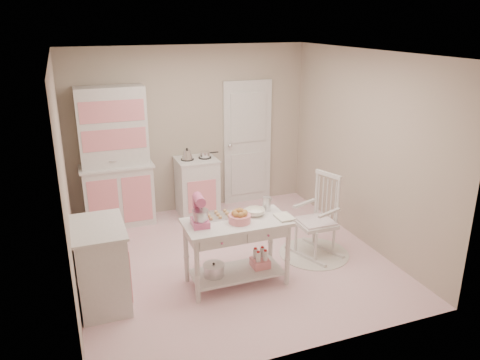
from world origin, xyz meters
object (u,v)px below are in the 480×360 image
Objects in this scene: base_cabinet at (102,265)px; work_table at (237,252)px; bread_basket at (240,219)px; rocking_chair at (316,216)px; hutch at (115,158)px; stand_mixer at (200,211)px; stove at (197,187)px.

base_cabinet is 1.50m from work_table.
base_cabinet is 1.58m from bread_basket.
bread_basket is (-1.19, -0.36, 0.30)m from rocking_chair.
stand_mixer is (0.65, -2.19, -0.07)m from hutch.
hutch is 3.01m from rocking_chair.
stand_mixer reaches higher than bread_basket.
stand_mixer is at bearing -73.52° from hutch.
hutch is 2.54m from work_table.
bread_basket is at bearing -92.90° from stove.
stand_mixer is (-0.55, -2.14, 0.51)m from stove.
work_table is at bearing -93.49° from stove.
hutch is 8.32× the size of bread_basket.
work_table is at bearing 1.30° from stand_mixer.
rocking_chair is (2.71, 0.17, 0.09)m from base_cabinet.
bread_basket is at bearing -6.90° from base_cabinet.
hutch is at bearing 120.01° from rocking_chair.
base_cabinet is at bearing 178.02° from stand_mixer.
base_cabinet is at bearing 174.91° from work_table.
hutch is 2.20m from base_cabinet.
rocking_chair reaches higher than bread_basket.
work_table is (1.50, -0.13, -0.06)m from base_cabinet.
base_cabinet reaches higher than bread_basket.
stove and base_cabinet have the same top height.
stove reaches higher than work_table.
stove is 3.68× the size of bread_basket.
rocking_chair is at bearing 16.63° from bread_basket.
base_cabinet is at bearing -101.65° from hutch.
stove is at bearing 100.08° from rocking_chair.
rocking_chair is 3.24× the size of stand_mixer.
rocking_chair is at bearing 3.63° from base_cabinet.
base_cabinet reaches higher than work_table.
hutch is at bearing 115.70° from bread_basket.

